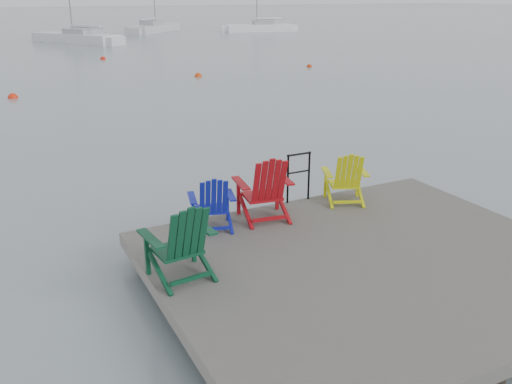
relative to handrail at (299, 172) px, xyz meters
name	(u,v)px	position (x,y,z in m)	size (l,w,h in m)	color
ground	(369,289)	(-0.25, -2.45, -1.04)	(400.00, 400.00, 0.00)	slate
dock	(371,268)	(-0.25, -2.45, -0.69)	(6.00, 5.00, 1.40)	#2E2C29
handrail	(299,172)	(0.00, 0.00, 0.00)	(0.48, 0.04, 0.90)	black
chair_green	(181,241)	(-2.84, -1.77, 0.01)	(0.93, 0.87, 1.09)	#0B3D24
chair_blue	(212,202)	(-1.86, -0.47, -0.09)	(0.84, 0.79, 0.90)	#0E1794
chair_red	(265,188)	(-0.94, -0.49, 0.02)	(0.98, 0.92, 1.11)	#9A0B11
chair_yellow	(346,177)	(0.70, -0.47, -0.06)	(0.93, 0.89, 0.96)	#C5CC0B
sailboat_near	(77,39)	(3.38, 42.83, -0.69)	(6.57, 8.79, 12.20)	silver
sailboat_mid	(154,29)	(13.70, 54.17, -0.69)	(8.07, 8.50, 12.74)	silver
sailboat_far	(260,29)	(24.54, 48.97, -0.69)	(7.77, 3.73, 10.50)	white
buoy_a	(198,76)	(5.39, 18.96, -1.04)	(0.39, 0.39, 0.39)	#D93E0C
buoy_b	(13,98)	(-3.70, 16.58, -1.04)	(0.41, 0.41, 0.41)	red
buoy_c	(309,67)	(12.66, 19.69, -1.04)	(0.32, 0.32, 0.32)	#BF2F0B
buoy_d	(103,59)	(2.66, 29.17, -1.04)	(0.37, 0.37, 0.37)	red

